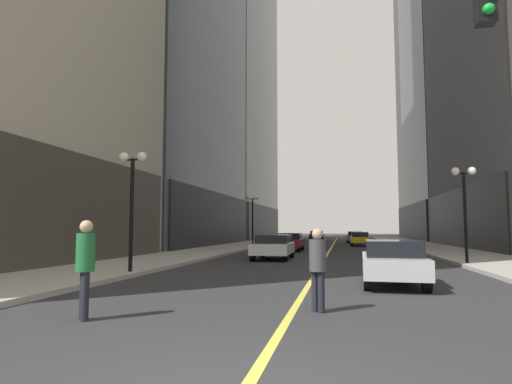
{
  "coord_description": "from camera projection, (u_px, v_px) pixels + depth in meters",
  "views": [
    {
      "loc": [
        1.03,
        -4.2,
        1.68
      ],
      "look_at": [
        -6.7,
        34.15,
        4.98
      ],
      "focal_mm": 30.24,
      "sensor_mm": 36.0,
      "label": 1
    }
  ],
  "objects": [
    {
      "name": "street_lamp_right_mid",
      "position": [
        464.0,
        193.0,
        19.33
      ],
      "size": [
        1.06,
        0.36,
        4.43
      ],
      "color": "black",
      "rests_on": "ground"
    },
    {
      "name": "sidewalk_right",
      "position": [
        430.0,
        247.0,
        36.73
      ],
      "size": [
        4.5,
        78.0,
        0.15
      ],
      "primitive_type": "cube",
      "color": "#ADA8A0",
      "rests_on": "ground"
    },
    {
      "name": "car_maroon",
      "position": [
        291.0,
        241.0,
        32.28
      ],
      "size": [
        1.86,
        4.82,
        1.32
      ],
      "color": "maroon",
      "rests_on": "ground"
    },
    {
      "name": "building_left_mid",
      "position": [
        170.0,
        0.0,
        42.97
      ],
      "size": [
        10.22,
        24.0,
        49.11
      ],
      "color": "#4C515B",
      "rests_on": "ground"
    },
    {
      "name": "street_lamp_left_far",
      "position": [
        253.0,
        209.0,
        36.2
      ],
      "size": [
        1.06,
        0.36,
        4.43
      ],
      "color": "black",
      "rests_on": "ground"
    },
    {
      "name": "sidewalk_left",
      "position": [
        241.0,
        246.0,
        39.98
      ],
      "size": [
        4.5,
        78.0,
        0.15
      ],
      "primitive_type": "cube",
      "color": "#ADA8A0",
      "rests_on": "ground"
    },
    {
      "name": "car_silver",
      "position": [
        393.0,
        261.0,
        12.8
      ],
      "size": [
        1.88,
        4.16,
        1.32
      ],
      "color": "#B7B7BC",
      "rests_on": "ground"
    },
    {
      "name": "lane_centre_stripe",
      "position": [
        332.0,
        247.0,
        38.35
      ],
      "size": [
        0.16,
        70.0,
        0.01
      ],
      "primitive_type": "cube",
      "color": "#E5D64C",
      "rests_on": "ground"
    },
    {
      "name": "car_navy",
      "position": [
        317.0,
        235.0,
        60.48
      ],
      "size": [
        1.93,
        4.41,
        1.32
      ],
      "color": "#141E4C",
      "rests_on": "ground"
    },
    {
      "name": "car_grey",
      "position": [
        355.0,
        237.0,
        49.11
      ],
      "size": [
        1.87,
        4.2,
        1.32
      ],
      "color": "slate",
      "rests_on": "ground"
    },
    {
      "name": "pedestrian_with_orange_bag",
      "position": [
        318.0,
        263.0,
        8.69
      ],
      "size": [
        0.48,
        0.48,
        1.67
      ],
      "color": "black",
      "rests_on": "ground"
    },
    {
      "name": "car_white",
      "position": [
        274.0,
        246.0,
        23.41
      ],
      "size": [
        2.02,
        4.45,
        1.32
      ],
      "color": "silver",
      "rests_on": "ground"
    },
    {
      "name": "street_lamp_left_near",
      "position": [
        132.0,
        184.0,
        15.52
      ],
      "size": [
        1.06,
        0.36,
        4.43
      ],
      "color": "black",
      "rests_on": "ground"
    },
    {
      "name": "pedestrian_in_green_parka",
      "position": [
        85.0,
        261.0,
        7.92
      ],
      "size": [
        0.48,
        0.48,
        1.83
      ],
      "color": "black",
      "rests_on": "ground"
    },
    {
      "name": "car_yellow",
      "position": [
        360.0,
        238.0,
        41.43
      ],
      "size": [
        1.73,
        4.36,
        1.32
      ],
      "color": "yellow",
      "rests_on": "ground"
    },
    {
      "name": "ground_plane",
      "position": [
        332.0,
        247.0,
        38.35
      ],
      "size": [
        200.0,
        200.0,
        0.0
      ],
      "primitive_type": "plane",
      "color": "#2D2D30"
    }
  ]
}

